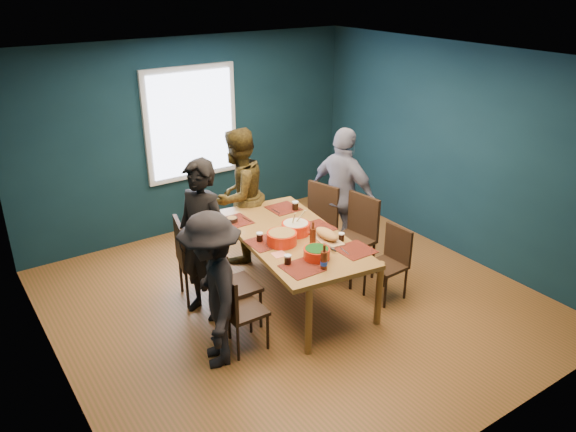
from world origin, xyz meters
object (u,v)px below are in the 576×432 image
at_px(person_far_left, 202,241).
at_px(person_back, 238,196).
at_px(chair_left_mid, 228,281).
at_px(chair_right_far, 317,218).
at_px(person_right, 343,195).
at_px(bowl_dumpling, 296,228).
at_px(bowl_herbs, 317,253).
at_px(chair_right_mid, 357,231).
at_px(bowl_salad, 282,238).
at_px(dining_table, 292,241).
at_px(chair_left_far, 190,254).
at_px(chair_left_near, 236,306).
at_px(cutting_board, 327,235).
at_px(person_near_left, 213,291).
at_px(chair_right_near, 392,257).

xyz_separation_m(person_far_left, person_back, (0.96, 0.92, -0.01)).
bearing_deg(chair_left_mid, chair_right_far, 23.76).
bearing_deg(person_right, person_far_left, 83.62).
distance_m(bowl_dumpling, bowl_herbs, 0.63).
bearing_deg(chair_right_mid, bowl_salad, 176.95).
height_order(dining_table, bowl_herbs, bowl_herbs).
relative_size(chair_left_mid, person_right, 0.55).
bearing_deg(chair_left_far, bowl_salad, -30.27).
bearing_deg(chair_right_mid, dining_table, 170.97).
bearing_deg(chair_left_near, person_right, 25.04).
height_order(bowl_dumpling, cutting_board, bowl_dumpling).
height_order(chair_left_mid, bowl_salad, chair_left_mid).
height_order(chair_left_mid, person_near_left, person_near_left).
bearing_deg(dining_table, chair_left_far, 154.90).
height_order(chair_left_near, person_near_left, person_near_left).
relative_size(chair_left_near, person_far_left, 0.49).
relative_size(chair_left_near, chair_right_near, 1.02).
xyz_separation_m(chair_right_mid, cutting_board, (-0.69, -0.29, 0.25)).
bearing_deg(bowl_herbs, person_near_left, 177.08).
distance_m(chair_left_mid, person_near_left, 0.59).
bearing_deg(person_far_left, person_near_left, -42.36).
relative_size(chair_left_mid, cutting_board, 1.76).
bearing_deg(bowl_salad, bowl_herbs, -77.35).
bearing_deg(chair_right_near, bowl_herbs, 176.26).
distance_m(chair_left_far, person_back, 1.15).
xyz_separation_m(chair_right_near, bowl_salad, (-1.17, 0.49, 0.37)).
bearing_deg(chair_right_mid, chair_left_mid, 175.44).
bearing_deg(chair_right_near, chair_right_far, 96.38).
xyz_separation_m(chair_left_far, chair_right_mid, (1.90, -0.63, 0.03)).
distance_m(person_right, bowl_salad, 1.42).
height_order(chair_right_mid, bowl_salad, chair_right_mid).
relative_size(chair_left_far, chair_left_near, 1.14).
height_order(chair_right_far, bowl_herbs, chair_right_far).
height_order(chair_right_mid, person_right, person_right).
height_order(person_right, bowl_dumpling, person_right).
xyz_separation_m(chair_left_mid, bowl_salad, (0.68, 0.01, 0.30)).
xyz_separation_m(person_back, cutting_board, (0.25, -1.49, -0.02)).
xyz_separation_m(chair_left_far, bowl_dumpling, (1.02, -0.59, 0.29)).
bearing_deg(chair_right_near, bowl_salad, 154.21).
xyz_separation_m(chair_left_near, bowl_dumpling, (1.06, 0.52, 0.36)).
height_order(chair_left_mid, bowl_dumpling, bowl_dumpling).
relative_size(chair_right_near, bowl_salad, 2.60).
height_order(chair_left_near, chair_right_far, chair_right_far).
bearing_deg(dining_table, cutting_board, -43.54).
height_order(chair_right_far, chair_right_near, chair_right_far).
distance_m(dining_table, chair_left_far, 1.14).
relative_size(chair_right_far, person_far_left, 0.58).
xyz_separation_m(chair_left_mid, person_far_left, (-0.08, 0.38, 0.32)).
xyz_separation_m(bowl_dumpling, cutting_board, (0.19, -0.32, -0.02)).
bearing_deg(person_near_left, person_far_left, 179.28).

